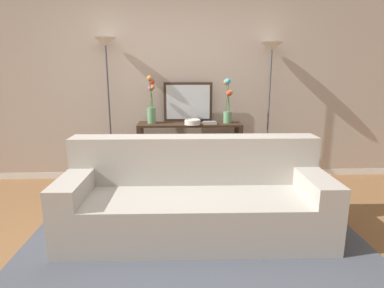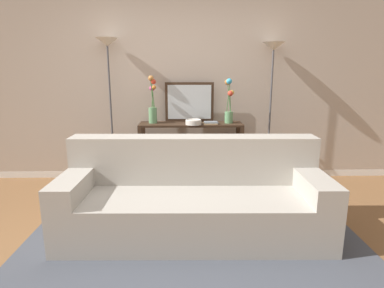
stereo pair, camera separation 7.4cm
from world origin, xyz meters
The scene contains 13 objects.
ground_plane centered at (0.00, 0.00, -0.01)m, with size 16.00×16.00×0.02m, color brown.
back_wall centered at (0.00, 1.98, 1.43)m, with size 12.00×0.15×2.86m.
area_rug centered at (0.30, 0.12, 0.01)m, with size 3.03×1.90×0.01m.
couch centered at (0.30, 0.29, 0.32)m, with size 2.40×0.90×0.88m.
console_table centered at (0.29, 1.64, 0.57)m, with size 1.35×0.37×0.83m.
floor_lamp_left centered at (-0.77, 1.73, 1.50)m, with size 0.28×0.28×1.91m.
floor_lamp_right centered at (1.35, 1.73, 1.46)m, with size 0.28×0.28×1.86m.
wall_mirror centered at (0.27, 1.80, 1.09)m, with size 0.65×0.02×0.52m.
vase_tall_flowers centered at (-0.21, 1.66, 1.06)m, with size 0.11×0.14×0.61m.
vase_short_flowers centered at (0.79, 1.65, 1.08)m, with size 0.12×0.14×0.58m.
fruit_bowl centered at (0.32, 1.53, 0.86)m, with size 0.20×0.20×0.07m.
book_stack centered at (0.54, 1.56, 0.84)m, with size 0.20×0.16×0.03m.
book_row_under_console centered at (-0.13, 1.64, 0.05)m, with size 0.27×0.17×0.12m.
Camera 1 is at (0.15, -2.49, 1.50)m, focal length 29.80 mm.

